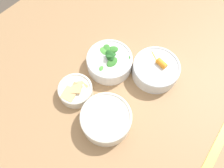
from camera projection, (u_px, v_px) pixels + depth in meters
The scene contains 6 objects.
ground_plane at pixel (113, 117), 1.52m from camera, with size 10.00×10.00×0.00m, color #4C4238.
dining_table at pixel (114, 72), 0.94m from camera, with size 1.35×1.09×0.73m.
bowl_carrots at pixel (156, 69), 0.81m from camera, with size 0.17×0.17×0.08m.
bowl_greens at pixel (109, 61), 0.82m from camera, with size 0.17×0.17×0.09m.
bowl_beans_hotdog at pixel (106, 119), 0.73m from camera, with size 0.17×0.17×0.07m.
bowl_cookies at pixel (75, 90), 0.78m from camera, with size 0.12×0.12×0.05m.
Camera 1 is at (0.35, 0.29, 1.46)m, focal length 35.00 mm.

